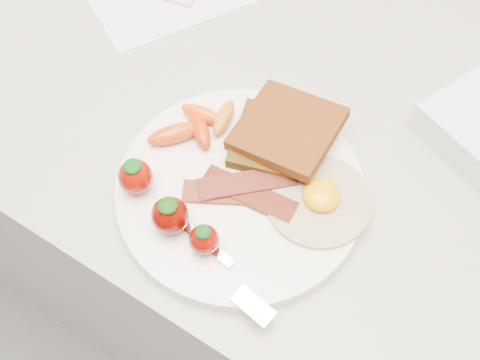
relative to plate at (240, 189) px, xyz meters
The scene contains 9 objects.
counter 0.48m from the plate, 99.61° to the left, with size 2.00×0.60×0.90m, color gray.
plate is the anchor object (origin of this frame).
toast_lower 0.07m from the plate, 85.42° to the left, with size 0.09×0.09×0.01m, color black.
toast_upper 0.08m from the plate, 80.58° to the left, with size 0.10×0.10×0.01m, color #492B10.
fried_egg 0.09m from the plate, 18.53° to the left, with size 0.13×0.13×0.02m.
bacon_strips 0.02m from the plate, 39.38° to the right, with size 0.12×0.10×0.01m.
baby_carrots 0.09m from the plate, 155.61° to the left, with size 0.08×0.11×0.02m.
strawberries 0.09m from the plate, 122.93° to the right, with size 0.13×0.06×0.05m.
fork 0.10m from the plate, 69.62° to the right, with size 0.16×0.06×0.00m.
Camera 1 is at (0.18, 1.31, 1.42)m, focal length 40.00 mm.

